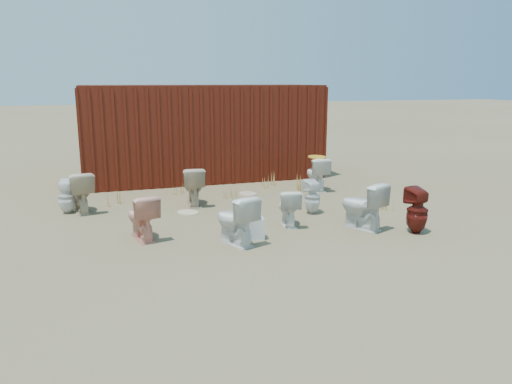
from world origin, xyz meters
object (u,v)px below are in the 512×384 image
object	(u,v)px
toilet_front_pink	(142,217)
toilet_back_beige_left	(80,192)
toilet_back_yellowlid	(317,174)
toilet_back_e	(312,197)
toilet_back_beige_right	(194,186)
toilet_front_e	(362,206)
loose_tank	(248,229)
toilet_front_a	(235,220)
toilet_front_maroon	(417,211)
shipping_container	(202,132)
toilet_front_c	(288,207)
toilet_back_a	(66,196)

from	to	relation	value
toilet_front_pink	toilet_back_beige_left	distance (m)	2.30
toilet_back_yellowlid	toilet_back_e	world-z (taller)	toilet_back_yellowlid
toilet_back_beige_right	toilet_back_yellowlid	xyz separation A→B (m)	(2.99, 0.50, -0.01)
toilet_front_e	loose_tank	world-z (taller)	toilet_front_e
toilet_front_pink	toilet_back_e	size ratio (longest dim) A/B	1.13
toilet_front_e	toilet_front_a	bearing A→B (deg)	-21.04
toilet_front_e	toilet_back_beige_right	bearing A→B (deg)	-70.90
toilet_front_a	toilet_front_e	bearing A→B (deg)	162.46
toilet_front_maroon	toilet_back_yellowlid	xyz separation A→B (m)	(-0.17, 3.60, -0.00)
toilet_front_a	toilet_front_pink	size ratio (longest dim) A/B	1.06
shipping_container	toilet_front_a	world-z (taller)	shipping_container
toilet_front_maroon	shipping_container	bearing A→B (deg)	-75.13
toilet_front_c	loose_tank	size ratio (longest dim) A/B	1.32
toilet_back_a	toilet_back_e	distance (m)	4.73
toilet_front_c	toilet_front_a	bearing A→B (deg)	41.97
toilet_back_beige_left	toilet_back_beige_right	xyz separation A→B (m)	(2.20, -0.09, -0.01)
toilet_front_pink	toilet_back_beige_right	bearing A→B (deg)	-134.68
toilet_front_pink	toilet_back_e	xyz separation A→B (m)	(3.26, 0.59, -0.04)
toilet_front_pink	loose_tank	size ratio (longest dim) A/B	1.49
shipping_container	toilet_back_e	xyz separation A→B (m)	(1.20, -4.41, -0.87)
toilet_back_beige_left	toilet_back_e	size ratio (longest dim) A/B	1.21
shipping_container	toilet_back_a	size ratio (longest dim) A/B	9.04
toilet_front_pink	loose_tank	bearing A→B (deg)	148.05
toilet_front_pink	toilet_front_c	size ratio (longest dim) A/B	1.13
toilet_front_maroon	toilet_back_beige_right	size ratio (longest dim) A/B	0.98
shipping_container	toilet_back_yellowlid	xyz separation A→B (m)	(2.17, -2.51, -0.81)
toilet_back_beige_right	toilet_back_a	bearing A→B (deg)	4.37
shipping_container	toilet_front_a	size ratio (longest dim) A/B	7.62
toilet_back_beige_right	toilet_back_yellowlid	size ratio (longest dim) A/B	1.02
toilet_front_c	toilet_back_e	distance (m)	0.96
shipping_container	toilet_front_a	bearing A→B (deg)	-97.02
toilet_back_a	loose_tank	xyz separation A→B (m)	(2.84, -2.66, -0.16)
shipping_container	toilet_front_maroon	distance (m)	6.59
toilet_front_a	toilet_front_c	size ratio (longest dim) A/B	1.19
toilet_front_e	toilet_back_yellowlid	bearing A→B (deg)	-124.57
toilet_front_maroon	toilet_back_e	bearing A→B (deg)	-62.13
loose_tank	toilet_front_e	bearing A→B (deg)	7.32
toilet_front_a	toilet_front_e	xyz separation A→B (m)	(2.30, 0.12, 0.02)
toilet_front_c	toilet_front_maroon	world-z (taller)	toilet_front_maroon
toilet_front_a	toilet_back_e	world-z (taller)	toilet_front_a
toilet_back_a	toilet_back_beige_right	size ratio (longest dim) A/B	0.84
toilet_front_a	toilet_front_maroon	distance (m)	3.06
toilet_back_beige_right	toilet_front_maroon	bearing A→B (deg)	142.42
toilet_front_e	toilet_back_e	world-z (taller)	toilet_front_e
shipping_container	toilet_front_c	distance (m)	5.12
toilet_front_e	toilet_back_beige_right	size ratio (longest dim) A/B	1.03
shipping_container	toilet_back_yellowlid	world-z (taller)	shipping_container
toilet_front_c	toilet_front_pink	bearing A→B (deg)	10.92
toilet_front_c	toilet_back_yellowlid	distance (m)	3.04
toilet_back_beige_right	toilet_back_e	xyz separation A→B (m)	(2.02, -1.40, -0.07)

